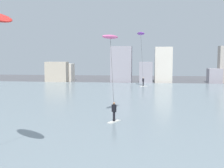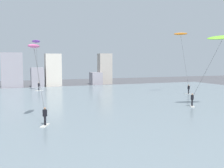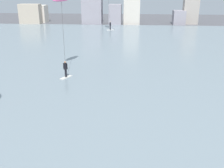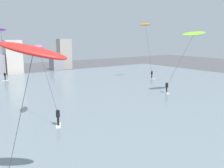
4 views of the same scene
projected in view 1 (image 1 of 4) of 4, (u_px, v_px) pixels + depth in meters
The scene contains 4 objects.
water_bay at pixel (144, 104), 32.50m from camera, with size 84.00×52.00×0.10m, color gray.
far_shore_buildings at pixel (135, 68), 60.43m from camera, with size 39.81×5.59×7.70m.
kitesurfer_pink at pixel (111, 48), 24.82m from camera, with size 1.96×4.39×7.31m.
kitesurfer_purple at pixel (141, 39), 48.85m from camera, with size 2.17×3.90×9.63m.
Camera 1 is at (0.27, -1.66, 5.46)m, focal length 45.45 mm.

